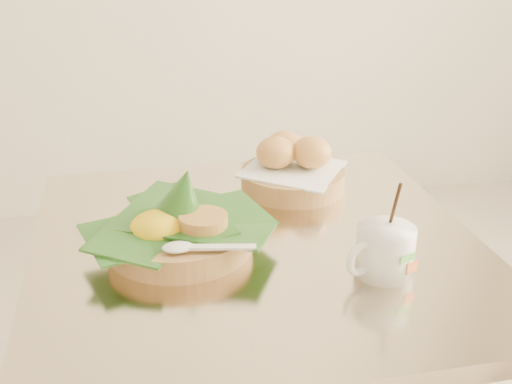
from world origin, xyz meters
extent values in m
cube|color=beige|center=(0.15, 0.00, 0.73)|extent=(0.72, 0.72, 0.03)
cylinder|color=tan|center=(0.03, 0.00, 0.77)|extent=(0.22, 0.22, 0.04)
cone|color=#1B5017|center=(0.04, 0.01, 0.83)|extent=(0.13, 0.14, 0.12)
ellipsoid|color=yellow|center=(0.00, 0.00, 0.79)|extent=(0.08, 0.08, 0.05)
cylinder|color=#CC9347|center=(0.07, -0.02, 0.80)|extent=(0.07, 0.07, 0.02)
cylinder|color=tan|center=(0.26, 0.20, 0.77)|extent=(0.19, 0.19, 0.04)
cube|color=white|center=(0.26, 0.20, 0.79)|extent=(0.23, 0.23, 0.01)
ellipsoid|color=#BC702B|center=(0.23, 0.21, 0.82)|extent=(0.07, 0.07, 0.06)
ellipsoid|color=#BC702B|center=(0.29, 0.20, 0.82)|extent=(0.07, 0.07, 0.06)
ellipsoid|color=#BC702B|center=(0.25, 0.24, 0.82)|extent=(0.07, 0.07, 0.06)
cylinder|color=white|center=(0.32, -0.12, 0.79)|extent=(0.08, 0.08, 0.07)
torus|color=white|center=(0.27, -0.14, 0.79)|extent=(0.05, 0.03, 0.05)
cylinder|color=#4B2B15|center=(0.32, -0.12, 0.82)|extent=(0.08, 0.08, 0.01)
cylinder|color=black|center=(0.33, -0.12, 0.84)|extent=(0.01, 0.05, 0.11)
cube|color=green|center=(0.33, -0.16, 0.79)|extent=(0.03, 0.01, 0.01)
cube|color=orange|center=(0.34, -0.16, 0.78)|extent=(0.02, 0.01, 0.02)
camera|label=1|loc=(-0.01, -0.88, 1.23)|focal=45.00mm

